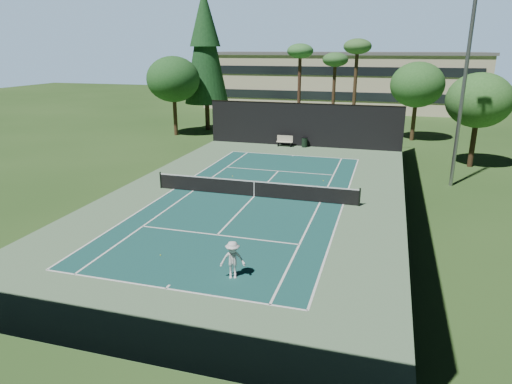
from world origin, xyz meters
TOP-DOWN VIEW (x-y plane):
  - ground at (0.00, 0.00)m, footprint 160.00×160.00m
  - apron_slab at (0.00, 0.00)m, footprint 18.00×32.00m
  - court_surface at (0.00, 0.00)m, footprint 10.97×23.77m
  - court_lines at (0.00, 0.00)m, footprint 11.07×23.87m
  - tennis_net at (0.00, 0.00)m, footprint 12.90×0.10m
  - fence at (0.00, 0.06)m, footprint 18.04×32.05m
  - player at (2.17, -10.32)m, footprint 1.15×0.88m
  - tennis_ball_a at (-1.58, -9.29)m, footprint 0.06×0.06m
  - tennis_ball_b at (-2.82, 4.04)m, footprint 0.07×0.07m
  - tennis_ball_c at (3.64, 4.64)m, footprint 0.08×0.08m
  - tennis_ball_d at (-3.57, 2.20)m, footprint 0.07×0.07m
  - park_bench at (-1.57, 15.41)m, footprint 1.50×0.45m
  - trash_bin at (0.27, 15.58)m, footprint 0.56×0.56m
  - pine_tree at (-12.00, 22.00)m, footprint 4.80×4.80m
  - palm_a at (-2.00, 24.00)m, footprint 2.80×2.80m
  - palm_b at (1.50, 26.00)m, footprint 2.80×2.80m
  - palm_c at (4.00, 23.00)m, footprint 2.80×2.80m
  - decid_tree_a at (10.00, 22.00)m, footprint 5.12×5.12m
  - decid_tree_b at (14.00, 12.00)m, footprint 4.80×4.80m
  - decid_tree_c at (-14.00, 18.00)m, footprint 5.44×5.44m
  - campus_building at (0.00, 45.98)m, footprint 40.50×12.50m
  - light_pole at (12.00, 6.00)m, footprint 0.90×0.25m

SIDE VIEW (x-z plane):
  - ground at x=0.00m, z-range 0.00..0.00m
  - apron_slab at x=0.00m, z-range 0.00..0.01m
  - court_surface at x=0.00m, z-range 0.01..0.02m
  - court_lines at x=0.00m, z-range 0.02..0.02m
  - tennis_ball_a at x=-1.58m, z-range 0.00..0.06m
  - tennis_ball_b at x=-2.82m, z-range 0.00..0.07m
  - tennis_ball_d at x=-3.57m, z-range 0.00..0.07m
  - tennis_ball_c at x=3.64m, z-range 0.00..0.08m
  - trash_bin at x=0.27m, z-range 0.01..0.95m
  - park_bench at x=-1.57m, z-range 0.03..1.06m
  - tennis_net at x=0.00m, z-range 0.01..1.11m
  - player at x=2.17m, z-range 0.00..1.58m
  - fence at x=0.00m, z-range -0.01..4.02m
  - campus_building at x=0.00m, z-range 0.06..8.36m
  - decid_tree_b at x=14.00m, z-range 1.51..8.65m
  - decid_tree_a at x=10.00m, z-range 1.61..9.23m
  - decid_tree_c at x=-14.00m, z-range 1.72..9.81m
  - light_pole at x=12.00m, z-range 0.35..12.57m
  - palm_b at x=1.50m, z-range 3.15..11.57m
  - palm_a at x=-2.00m, z-range 3.53..12.85m
  - palm_c at x=4.00m, z-range 3.72..13.49m
  - pine_tree at x=-12.00m, z-range 2.05..17.05m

